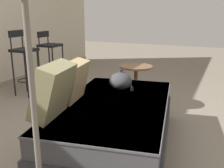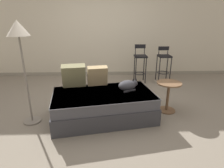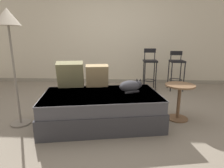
# 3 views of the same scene
# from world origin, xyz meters

# --- Properties ---
(ground_plane) EXTENTS (16.00, 16.00, 0.00)m
(ground_plane) POSITION_xyz_m (0.00, 0.00, 0.00)
(ground_plane) COLOR slate
(ground_plane) RESTS_ON ground
(wall_back_panel) EXTENTS (8.00, 0.10, 2.60)m
(wall_back_panel) POSITION_xyz_m (0.00, 2.25, 1.30)
(wall_back_panel) COLOR beige
(wall_back_panel) RESTS_ON ground
(wall_baseboard_trim) EXTENTS (8.00, 0.02, 0.09)m
(wall_baseboard_trim) POSITION_xyz_m (0.00, 2.20, 0.04)
(wall_baseboard_trim) COLOR gray
(wall_baseboard_trim) RESTS_ON ground
(couch) EXTENTS (1.82, 1.23, 0.46)m
(couch) POSITION_xyz_m (0.00, -0.40, 0.23)
(couch) COLOR #353539
(couch) RESTS_ON ground
(throw_pillow_corner) EXTENTS (0.45, 0.32, 0.43)m
(throw_pillow_corner) POSITION_xyz_m (-0.52, -0.11, 0.68)
(throw_pillow_corner) COLOR #847F56
(throw_pillow_corner) RESTS_ON couch
(throw_pillow_middle) EXTENTS (0.38, 0.26, 0.37)m
(throw_pillow_middle) POSITION_xyz_m (-0.11, -0.04, 0.65)
(throw_pillow_middle) COLOR tan
(throw_pillow_middle) RESTS_ON couch
(cat) EXTENTS (0.39, 0.36, 0.20)m
(cat) POSITION_xyz_m (0.43, -0.28, 0.54)
(cat) COLOR #333338
(cat) RESTS_ON couch
(bar_stool_near_window) EXTENTS (0.32, 0.32, 0.99)m
(bar_stool_near_window) POSITION_xyz_m (0.96, 1.51, 0.58)
(bar_stool_near_window) COLOR black
(bar_stool_near_window) RESTS_ON ground
(bar_stool_by_doorway) EXTENTS (0.32, 0.32, 0.93)m
(bar_stool_by_doorway) POSITION_xyz_m (1.58, 1.51, 0.56)
(bar_stool_by_doorway) COLOR black
(bar_stool_by_doorway) RESTS_ON ground
(side_table) EXTENTS (0.44, 0.44, 0.56)m
(side_table) POSITION_xyz_m (1.17, -0.19, 0.36)
(side_table) COLOR brown
(side_table) RESTS_ON ground
(floor_lamp) EXTENTS (0.32, 0.32, 1.62)m
(floor_lamp) POSITION_xyz_m (-1.19, -0.51, 1.36)
(floor_lamp) COLOR slate
(floor_lamp) RESTS_ON ground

